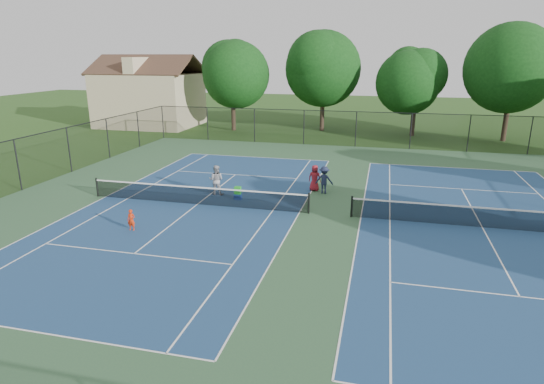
% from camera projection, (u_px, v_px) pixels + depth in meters
% --- Properties ---
extents(ground, '(140.00, 140.00, 0.00)m').
position_uv_depth(ground, '(330.00, 215.00, 22.39)').
color(ground, '#234716').
rests_on(ground, ground).
extents(court_pad, '(36.00, 36.00, 0.01)m').
position_uv_depth(court_pad, '(330.00, 215.00, 22.39)').
color(court_pad, '#2F5438').
rests_on(court_pad, ground).
extents(tennis_court_left, '(12.00, 23.83, 1.07)m').
position_uv_depth(tennis_court_left, '(197.00, 203.00, 23.97)').
color(tennis_court_left, navy).
rests_on(tennis_court_left, ground).
extents(tennis_court_right, '(12.00, 23.83, 1.07)m').
position_uv_depth(tennis_court_right, '(483.00, 226.00, 20.76)').
color(tennis_court_right, navy).
rests_on(tennis_court_right, ground).
extents(perimeter_fence, '(36.08, 36.08, 3.02)m').
position_uv_depth(perimeter_fence, '(331.00, 184.00, 21.93)').
color(perimeter_fence, black).
rests_on(perimeter_fence, ground).
extents(tree_back_a, '(6.80, 6.80, 9.15)m').
position_uv_depth(tree_back_a, '(232.00, 71.00, 45.93)').
color(tree_back_a, '#2D2116').
rests_on(tree_back_a, ground).
extents(tree_back_b, '(7.60, 7.60, 10.03)m').
position_uv_depth(tree_back_b, '(324.00, 65.00, 45.56)').
color(tree_back_b, '#2D2116').
rests_on(tree_back_b, ground).
extents(tree_back_c, '(6.00, 6.00, 8.40)m').
position_uv_depth(tree_back_c, '(417.00, 78.00, 42.89)').
color(tree_back_c, '#2D2116').
rests_on(tree_back_c, ground).
extents(tree_back_d, '(7.80, 7.80, 10.37)m').
position_uv_depth(tree_back_d, '(514.00, 64.00, 39.74)').
color(tree_back_d, '#2D2116').
rests_on(tree_back_d, ground).
extents(clapboard_house, '(10.80, 8.10, 7.65)m').
position_uv_depth(clapboard_house, '(150.00, 97.00, 50.01)').
color(clapboard_house, tan).
rests_on(clapboard_house, ground).
extents(child_player, '(0.38, 0.27, 0.98)m').
position_uv_depth(child_player, '(131.00, 220.00, 20.35)').
color(child_player, red).
rests_on(child_player, ground).
extents(instructor, '(0.86, 0.69, 1.70)m').
position_uv_depth(instructor, '(216.00, 180.00, 25.48)').
color(instructor, '#959497').
rests_on(instructor, ground).
extents(bystander_b, '(1.03, 0.61, 1.58)m').
position_uv_depth(bystander_b, '(324.00, 180.00, 25.74)').
color(bystander_b, '#1B223B').
rests_on(bystander_b, ground).
extents(bystander_c, '(0.79, 0.56, 1.53)m').
position_uv_depth(bystander_c, '(315.00, 178.00, 26.24)').
color(bystander_c, maroon).
rests_on(bystander_c, ground).
extents(ball_crate, '(0.41, 0.31, 0.31)m').
position_uv_depth(ball_crate, '(238.00, 197.00, 24.83)').
color(ball_crate, '#153997').
rests_on(ball_crate, ground).
extents(ball_hopper, '(0.36, 0.29, 0.39)m').
position_uv_depth(ball_hopper, '(238.00, 190.00, 24.73)').
color(ball_hopper, green).
rests_on(ball_hopper, ball_crate).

